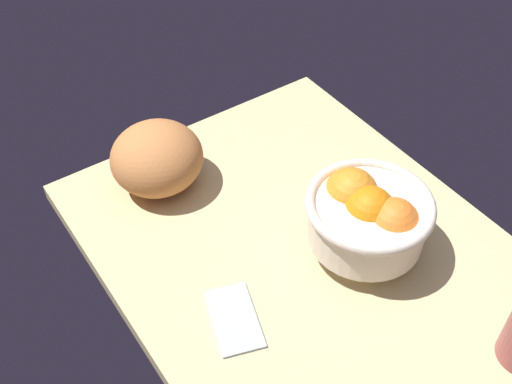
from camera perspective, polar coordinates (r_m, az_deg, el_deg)
The scene contains 4 objects.
ground_plane at distance 99.11cm, azimuth 4.92°, elevation -6.19°, with size 76.04×57.58×3.00cm, color #D0BC84.
fruit_bowl at distance 94.38cm, azimuth 10.17°, elevation -2.10°, with size 19.24×19.24×12.55cm.
bread_loaf at distance 105.89cm, azimuth -9.04°, elevation 3.10°, with size 15.81×15.49×11.27cm, color #C57A42.
napkin_folded at distance 90.16cm, azimuth -1.99°, elevation -11.41°, with size 11.31×6.28×0.87cm, color #B2BDCE.
Camera 1 is at (45.96, -41.94, 75.65)cm, focal length 43.80 mm.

